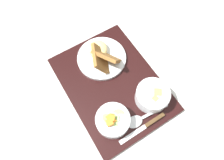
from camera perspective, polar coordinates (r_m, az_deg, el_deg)
name	(u,v)px	position (r m, az deg, el deg)	size (l,w,h in m)	color
ground_plane	(112,85)	(0.74, 0.00, -1.33)	(4.00, 4.00, 0.00)	silver
serving_tray	(112,84)	(0.73, 0.00, -1.15)	(0.43, 0.32, 0.01)	black
bowl_salad	(113,120)	(0.65, 0.22, -11.42)	(0.11, 0.11, 0.06)	silver
bowl_soup	(152,95)	(0.69, 11.46, -4.30)	(0.11, 0.11, 0.06)	silver
plate_main	(101,56)	(0.75, -3.03, 6.86)	(0.19, 0.19, 0.09)	silver
knife	(149,124)	(0.69, 10.44, -12.25)	(0.01, 0.18, 0.01)	silver
spoon	(140,119)	(0.68, 7.87, -11.06)	(0.04, 0.16, 0.01)	silver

